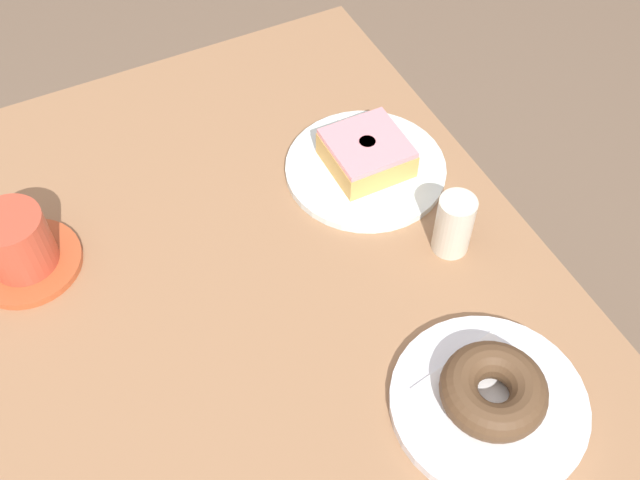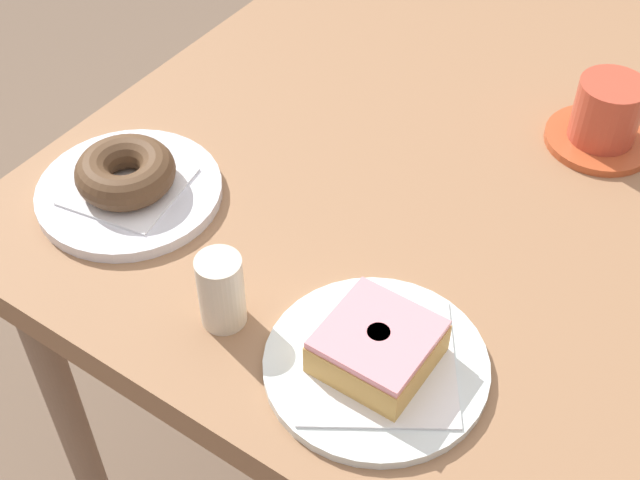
{
  "view_description": "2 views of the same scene",
  "coord_description": "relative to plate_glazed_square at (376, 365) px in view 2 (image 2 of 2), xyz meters",
  "views": [
    {
      "loc": [
        0.01,
        0.51,
        1.51
      ],
      "look_at": [
        -0.23,
        0.01,
        0.8
      ],
      "focal_mm": 42.91,
      "sensor_mm": 36.0,
      "label": 1
    },
    {
      "loc": [
        -0.77,
        -0.31,
        1.44
      ],
      "look_at": [
        -0.27,
        0.04,
        0.82
      ],
      "focal_mm": 49.23,
      "sensor_mm": 36.0,
      "label": 2
    }
  ],
  "objects": [
    {
      "name": "plate_chocolate_ring",
      "position": [
        0.05,
        0.35,
        0.0
      ],
      "size": [
        0.2,
        0.2,
        0.01
      ],
      "primitive_type": "cylinder",
      "color": "white",
      "rests_on": "table"
    },
    {
      "name": "ground_plane",
      "position": [
        0.34,
        0.08,
        -0.78
      ],
      "size": [
        6.0,
        6.0,
        0.0
      ],
      "primitive_type": "plane",
      "color": "brown"
    },
    {
      "name": "napkin_glazed_square",
      "position": [
        0.0,
        0.0,
        0.01
      ],
      "size": [
        0.2,
        0.2,
        0.0
      ],
      "primitive_type": "cube",
      "rotation": [
        0.0,
        0.0,
        0.58
      ],
      "color": "white",
      "rests_on": "plate_glazed_square"
    },
    {
      "name": "donut_chocolate_ring",
      "position": [
        0.05,
        0.35,
        0.03
      ],
      "size": [
        0.11,
        0.11,
        0.04
      ],
      "primitive_type": "torus",
      "color": "brown",
      "rests_on": "napkin_chocolate_ring"
    },
    {
      "name": "table",
      "position": [
        0.34,
        0.08,
        -0.08
      ],
      "size": [
        0.96,
        0.82,
        0.78
      ],
      "color": "#996E4B",
      "rests_on": "ground_plane"
    },
    {
      "name": "sugar_jar",
      "position": [
        -0.03,
        0.15,
        0.04
      ],
      "size": [
        0.04,
        0.04,
        0.08
      ],
      "primitive_type": "cylinder",
      "color": "beige",
      "rests_on": "table"
    },
    {
      "name": "coffee_cup",
      "position": [
        0.43,
        -0.04,
        0.03
      ],
      "size": [
        0.13,
        0.13,
        0.08
      ],
      "color": "#C0512B",
      "rests_on": "table"
    },
    {
      "name": "donut_glazed_square",
      "position": [
        0.0,
        0.0,
        0.03
      ],
      "size": [
        0.1,
        0.1,
        0.04
      ],
      "color": "#D7A652",
      "rests_on": "napkin_glazed_square"
    },
    {
      "name": "plate_glazed_square",
      "position": [
        0.0,
        0.0,
        0.0
      ],
      "size": [
        0.21,
        0.21,
        0.01
      ],
      "primitive_type": "cylinder",
      "color": "white",
      "rests_on": "table"
    },
    {
      "name": "napkin_chocolate_ring",
      "position": [
        0.05,
        0.35,
        0.01
      ],
      "size": [
        0.13,
        0.13,
        0.0
      ],
      "primitive_type": "cube",
      "rotation": [
        0.0,
        0.0,
        0.17
      ],
      "color": "white",
      "rests_on": "plate_chocolate_ring"
    }
  ]
}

